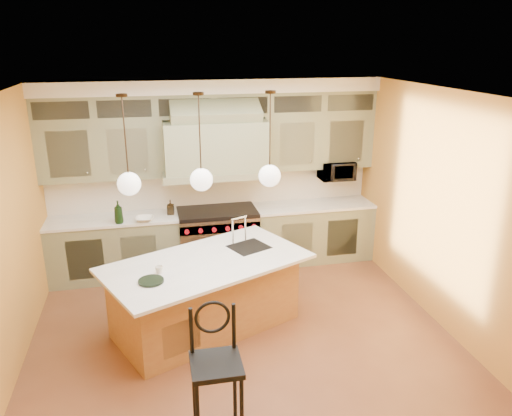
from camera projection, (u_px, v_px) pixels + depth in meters
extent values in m
plane|color=brown|center=(245.00, 343.00, 5.95)|extent=(5.00, 5.00, 0.00)
plane|color=white|center=(243.00, 95.00, 5.02)|extent=(5.00, 5.00, 0.00)
plane|color=gold|center=(213.00, 173.00, 7.79)|extent=(5.00, 0.00, 5.00)
plane|color=gold|center=(319.00, 368.00, 3.17)|extent=(5.00, 0.00, 5.00)
plane|color=gold|center=(448.00, 213.00, 5.99)|extent=(0.00, 5.00, 5.00)
cube|color=gray|center=(116.00, 248.00, 7.50)|extent=(1.90, 0.65, 0.90)
cube|color=gray|center=(312.00, 232.00, 8.13)|extent=(1.90, 0.65, 0.90)
cube|color=white|center=(113.00, 219.00, 7.35)|extent=(1.90, 0.68, 0.04)
cube|color=white|center=(313.00, 205.00, 7.98)|extent=(1.90, 0.68, 0.04)
cube|color=silver|center=(214.00, 188.00, 7.85)|extent=(5.00, 0.04, 0.56)
cube|color=gray|center=(101.00, 150.00, 7.15)|extent=(1.75, 0.35, 0.85)
cube|color=gray|center=(317.00, 141.00, 7.81)|extent=(1.75, 0.35, 0.85)
cube|color=gray|center=(215.00, 146.00, 7.31)|extent=(1.50, 0.70, 0.75)
cube|color=#7B7D5B|center=(216.00, 172.00, 7.44)|extent=(1.60, 0.76, 0.10)
cube|color=#333833|center=(213.00, 105.00, 7.29)|extent=(5.00, 0.35, 0.35)
cube|color=white|center=(212.00, 86.00, 7.18)|extent=(5.00, 0.47, 0.20)
cube|color=silver|center=(218.00, 241.00, 7.79)|extent=(1.20, 0.70, 0.90)
cube|color=black|center=(217.00, 212.00, 7.64)|extent=(1.20, 0.70, 0.06)
cube|color=silver|center=(220.00, 228.00, 7.39)|extent=(1.20, 0.06, 0.14)
cube|color=#935C34|center=(206.00, 296.00, 6.14)|extent=(2.37, 1.81, 0.88)
cube|color=white|center=(207.00, 263.00, 5.95)|extent=(2.70, 2.14, 0.04)
cube|color=black|center=(249.00, 248.00, 6.37)|extent=(0.59, 0.56, 0.05)
cylinder|color=black|center=(242.00, 413.00, 4.31)|extent=(0.04, 0.04, 0.74)
cylinder|color=black|center=(194.00, 390.00, 4.59)|extent=(0.04, 0.04, 0.74)
cylinder|color=black|center=(235.00, 385.00, 4.66)|extent=(0.04, 0.04, 0.74)
cube|color=black|center=(216.00, 365.00, 4.32)|extent=(0.45, 0.45, 0.05)
torus|color=black|center=(212.00, 317.00, 4.38)|extent=(0.32, 0.04, 0.32)
imported|color=black|center=(336.00, 170.00, 7.96)|extent=(0.54, 0.37, 0.30)
imported|color=black|center=(118.00, 212.00, 7.08)|extent=(0.14, 0.14, 0.33)
imported|color=black|center=(170.00, 207.00, 7.46)|extent=(0.11, 0.12, 0.22)
imported|color=white|center=(145.00, 219.00, 7.19)|extent=(0.29, 0.29, 0.07)
imported|color=silver|center=(159.00, 270.00, 5.64)|extent=(0.10, 0.10, 0.09)
cylinder|color=#2D2319|center=(122.00, 95.00, 5.19)|extent=(0.12, 0.12, 0.03)
cylinder|color=#2D2319|center=(125.00, 138.00, 5.34)|extent=(0.02, 0.02, 0.93)
sphere|color=white|center=(129.00, 184.00, 5.50)|extent=(0.26, 0.26, 0.26)
cylinder|color=#2D2319|center=(198.00, 94.00, 5.36)|extent=(0.12, 0.12, 0.03)
cylinder|color=#2D2319|center=(200.00, 135.00, 5.50)|extent=(0.02, 0.02, 0.93)
sphere|color=white|center=(201.00, 180.00, 5.67)|extent=(0.26, 0.26, 0.26)
cylinder|color=#2D2319|center=(270.00, 92.00, 5.52)|extent=(0.12, 0.12, 0.03)
cylinder|color=#2D2319|center=(270.00, 132.00, 5.66)|extent=(0.02, 0.02, 0.93)
sphere|color=white|center=(270.00, 176.00, 5.83)|extent=(0.26, 0.26, 0.26)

